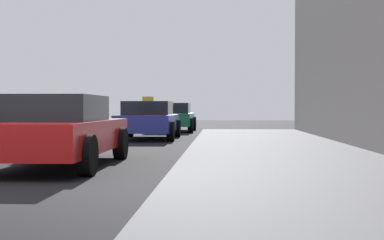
% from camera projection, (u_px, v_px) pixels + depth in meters
% --- Properties ---
extents(ground_plane, '(80.00, 80.00, 0.00)m').
position_uv_depth(ground_plane, '(13.00, 188.00, 7.10)').
color(ground_plane, black).
extents(sidewalk, '(4.00, 32.00, 0.15)m').
position_uv_depth(sidewalk, '(321.00, 184.00, 6.89)').
color(sidewalk, '#5B5B60').
rests_on(sidewalk, ground_plane).
extents(car_red, '(1.96, 4.35, 1.27)m').
position_uv_depth(car_red, '(57.00, 130.00, 9.64)').
color(car_red, red).
rests_on(car_red, ground_plane).
extents(car_blue, '(1.95, 4.05, 1.43)m').
position_uv_depth(car_blue, '(149.00, 120.00, 18.24)').
color(car_blue, '#233899').
rests_on(car_blue, ground_plane).
extents(car_green, '(2.02, 4.18, 1.27)m').
position_uv_depth(car_green, '(172.00, 117.00, 24.25)').
color(car_green, '#196638').
rests_on(car_green, ground_plane).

